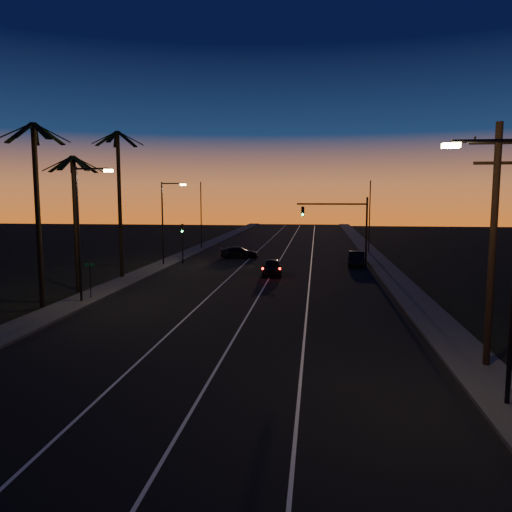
# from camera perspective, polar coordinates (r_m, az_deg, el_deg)

# --- Properties ---
(ground) EXTENTS (220.00, 220.00, 0.00)m
(ground) POSITION_cam_1_polar(r_m,az_deg,el_deg) (13.87, -14.53, -24.17)
(ground) COLOR black
(ground) RESTS_ON ground
(road) EXTENTS (20.00, 170.00, 0.01)m
(road) POSITION_cam_1_polar(r_m,az_deg,el_deg) (41.87, 0.64, -2.89)
(road) COLOR black
(road) RESTS_ON ground
(sidewalk_left) EXTENTS (2.40, 170.00, 0.16)m
(sidewalk_left) POSITION_cam_1_polar(r_m,az_deg,el_deg) (44.49, -13.86, -2.41)
(sidewalk_left) COLOR #363634
(sidewalk_left) RESTS_ON ground
(sidewalk_right) EXTENTS (2.40, 170.00, 0.16)m
(sidewalk_right) POSITION_cam_1_polar(r_m,az_deg,el_deg) (42.13, 15.98, -2.99)
(sidewalk_right) COLOR #363634
(sidewalk_right) RESTS_ON ground
(lane_stripe_left) EXTENTS (0.12, 160.00, 0.01)m
(lane_stripe_left) POSITION_cam_1_polar(r_m,az_deg,el_deg) (42.29, -3.41, -2.78)
(lane_stripe_left) COLOR silver
(lane_stripe_left) RESTS_ON road
(lane_stripe_mid) EXTENTS (0.12, 160.00, 0.01)m
(lane_stripe_mid) POSITION_cam_1_polar(r_m,az_deg,el_deg) (41.81, 1.32, -2.88)
(lane_stripe_mid) COLOR silver
(lane_stripe_mid) RESTS_ON road
(lane_stripe_right) EXTENTS (0.12, 160.00, 0.01)m
(lane_stripe_right) POSITION_cam_1_polar(r_m,az_deg,el_deg) (41.62, 6.13, -2.97)
(lane_stripe_right) COLOR silver
(lane_stripe_right) RESTS_ON road
(palm_near) EXTENTS (4.25, 4.16, 11.53)m
(palm_near) POSITION_cam_1_polar(r_m,az_deg,el_deg) (33.70, -23.76, 6.24)
(palm_near) COLOR black
(palm_near) RESTS_ON ground
(palm_mid) EXTENTS (4.25, 4.16, 10.03)m
(palm_mid) POSITION_cam_1_polar(r_m,az_deg,el_deg) (39.26, -19.99, 5.22)
(palm_mid) COLOR black
(palm_mid) RESTS_ON ground
(palm_far) EXTENTS (4.25, 4.16, 12.53)m
(palm_far) POSITION_cam_1_polar(r_m,az_deg,el_deg) (44.30, -15.36, 7.29)
(palm_far) COLOR black
(palm_far) RESTS_ON ground
(streetlight_left_near) EXTENTS (2.55, 0.26, 9.00)m
(streetlight_left_near) POSITION_cam_1_polar(r_m,az_deg,el_deg) (34.60, -19.22, 3.54)
(streetlight_left_near) COLOR black
(streetlight_left_near) RESTS_ON ground
(streetlight_left_far) EXTENTS (2.55, 0.26, 8.50)m
(streetlight_left_far) POSITION_cam_1_polar(r_m,az_deg,el_deg) (51.36, -10.31, 4.49)
(streetlight_left_far) COLOR black
(streetlight_left_far) RESTS_ON ground
(streetlight_right_near) EXTENTS (2.55, 0.26, 9.00)m
(streetlight_right_near) POSITION_cam_1_polar(r_m,az_deg,el_deg) (18.18, 26.73, 0.51)
(streetlight_right_near) COLOR black
(streetlight_right_near) RESTS_ON ground
(street_sign) EXTENTS (0.70, 0.06, 2.60)m
(street_sign) POSITION_cam_1_polar(r_m,az_deg,el_deg) (35.91, -18.43, -2.21)
(street_sign) COLOR black
(street_sign) RESTS_ON ground
(utility_pole) EXTENTS (2.20, 0.28, 10.00)m
(utility_pole) POSITION_cam_1_polar(r_m,az_deg,el_deg) (22.23, 25.46, 1.59)
(utility_pole) COLOR black
(utility_pole) RESTS_ON ground
(signal_mast) EXTENTS (7.10, 0.41, 7.00)m
(signal_mast) POSITION_cam_1_polar(r_m,az_deg,el_deg) (51.12, 9.90, 4.17)
(signal_mast) COLOR black
(signal_mast) RESTS_ON ground
(signal_post) EXTENTS (0.28, 0.37, 4.20)m
(signal_post) POSITION_cam_1_polar(r_m,az_deg,el_deg) (53.06, -8.40, 2.25)
(signal_post) COLOR black
(signal_post) RESTS_ON ground
(far_pole_left) EXTENTS (0.14, 0.14, 9.00)m
(far_pole_left) POSITION_cam_1_polar(r_m,az_deg,el_deg) (67.86, -6.29, 4.64)
(far_pole_left) COLOR black
(far_pole_left) RESTS_ON ground
(far_pole_right) EXTENTS (0.14, 0.14, 9.00)m
(far_pole_right) POSITION_cam_1_polar(r_m,az_deg,el_deg) (63.39, 12.85, 4.35)
(far_pole_right) COLOR black
(far_pole_right) RESTS_ON ground
(lead_car) EXTENTS (1.99, 4.86, 1.45)m
(lead_car) POSITION_cam_1_polar(r_m,az_deg,el_deg) (44.90, 1.84, -1.28)
(lead_car) COLOR black
(lead_car) RESTS_ON road
(right_car) EXTENTS (1.98, 4.58, 1.46)m
(right_car) POSITION_cam_1_polar(r_m,az_deg,el_deg) (51.76, 11.41, -0.32)
(right_car) COLOR black
(right_car) RESTS_ON road
(cross_car) EXTENTS (4.77, 3.13, 1.28)m
(cross_car) POSITION_cam_1_polar(r_m,az_deg,el_deg) (57.30, -1.97, 0.41)
(cross_car) COLOR black
(cross_car) RESTS_ON road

